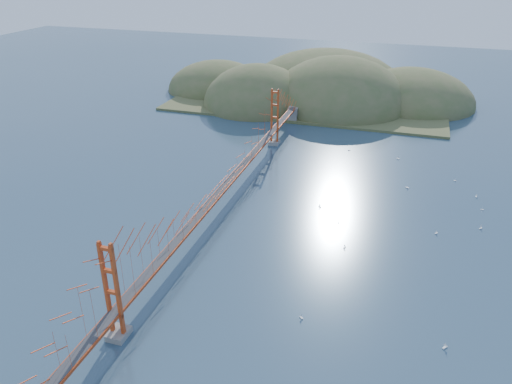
% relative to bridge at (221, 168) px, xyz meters
% --- Properties ---
extents(ground, '(320.00, 320.00, 0.00)m').
position_rel_bridge_xyz_m(ground, '(0.00, -0.18, -7.01)').
color(ground, '#324E65').
rests_on(ground, ground).
extents(bridge, '(2.20, 94.40, 12.00)m').
position_rel_bridge_xyz_m(bridge, '(0.00, 0.00, 0.00)').
color(bridge, gray).
rests_on(bridge, ground).
extents(far_headlands, '(84.00, 58.00, 25.00)m').
position_rel_bridge_xyz_m(far_headlands, '(2.21, 68.33, -7.01)').
color(far_headlands, brown).
rests_on(far_headlands, ground).
extents(sailboat_3, '(0.52, 0.44, 0.60)m').
position_rel_bridge_xyz_m(sailboat_3, '(15.41, 30.93, -6.87)').
color(sailboat_3, white).
rests_on(sailboat_3, ground).
extents(sailboat_16, '(0.66, 0.66, 0.72)m').
position_rel_bridge_xyz_m(sailboat_16, '(27.42, 16.52, -6.85)').
color(sailboat_16, white).
rests_on(sailboat_16, ground).
extents(sailboat_15, '(0.40, 0.50, 0.59)m').
position_rel_bridge_xyz_m(sailboat_15, '(38.42, 16.52, -6.87)').
color(sailboat_15, white).
rests_on(sailboat_15, ground).
extents(sailboat_7, '(0.52, 0.52, 0.58)m').
position_rel_bridge_xyz_m(sailboat_7, '(35.30, 22.02, -6.87)').
color(sailboat_7, white).
rests_on(sailboat_7, ground).
extents(sailboat_12, '(0.63, 0.63, 0.69)m').
position_rel_bridge_xyz_m(sailboat_12, '(25.10, 29.38, -6.86)').
color(sailboat_12, white).
rests_on(sailboat_12, ground).
extents(sailboat_14, '(0.50, 0.50, 0.56)m').
position_rel_bridge_xyz_m(sailboat_14, '(20.11, -5.59, -6.87)').
color(sailboat_14, white).
rests_on(sailboat_14, ground).
extents(sailboat_4, '(0.58, 0.58, 0.63)m').
position_rel_bridge_xyz_m(sailboat_4, '(32.08, 2.19, -6.86)').
color(sailboat_4, white).
rests_on(sailboat_4, ground).
extents(sailboat_17, '(0.49, 0.41, 0.56)m').
position_rel_bridge_xyz_m(sailboat_17, '(38.95, 11.93, -6.87)').
color(sailboat_17, white).
rests_on(sailboat_17, ground).
extents(sailboat_6, '(0.60, 0.60, 0.62)m').
position_rel_bridge_xyz_m(sailboat_6, '(17.73, -21.47, -6.87)').
color(sailboat_6, white).
rests_on(sailboat_6, ground).
extents(sailboat_9, '(0.64, 0.64, 0.68)m').
position_rel_bridge_xyz_m(sailboat_9, '(38.28, 5.62, -6.86)').
color(sailboat_9, white).
rests_on(sailboat_9, ground).
extents(sailboat_0, '(0.54, 0.57, 0.64)m').
position_rel_bridge_xyz_m(sailboat_0, '(18.11, 1.26, -6.86)').
color(sailboat_0, white).
rests_on(sailboat_0, ground).
extents(sailboat_13, '(0.69, 0.69, 0.72)m').
position_rel_bridge_xyz_m(sailboat_13, '(32.84, -21.42, -6.85)').
color(sailboat_13, white).
rests_on(sailboat_13, ground).
extents(sailboat_1, '(0.63, 0.63, 0.66)m').
position_rel_bridge_xyz_m(sailboat_1, '(14.55, 5.10, -6.86)').
color(sailboat_1, white).
rests_on(sailboat_1, ground).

